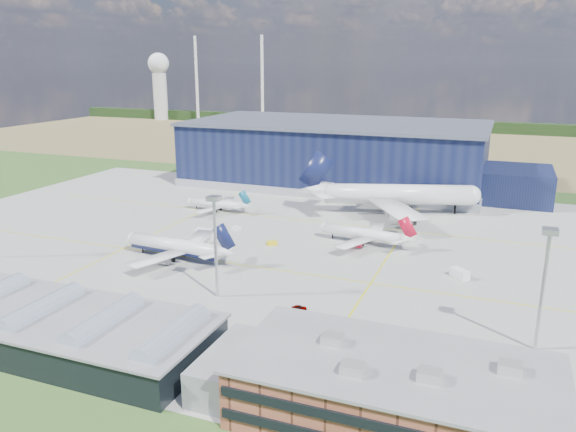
# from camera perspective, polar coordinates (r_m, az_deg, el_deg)

# --- Properties ---
(ground) EXTENTS (600.00, 600.00, 0.00)m
(ground) POSITION_cam_1_polar(r_m,az_deg,el_deg) (155.95, -5.21, -3.49)
(ground) COLOR #264B1C
(ground) RESTS_ON ground
(apron) EXTENTS (220.00, 160.00, 0.08)m
(apron) POSITION_cam_1_polar(r_m,az_deg,el_deg) (164.47, -3.66, -2.43)
(apron) COLOR gray
(apron) RESTS_ON ground
(farmland) EXTENTS (600.00, 220.00, 0.01)m
(farmland) POSITION_cam_1_polar(r_m,az_deg,el_deg) (361.45, 10.57, 7.22)
(farmland) COLOR olive
(farmland) RESTS_ON ground
(treeline) EXTENTS (600.00, 8.00, 8.00)m
(treeline) POSITION_cam_1_polar(r_m,az_deg,el_deg) (439.22, 12.63, 9.07)
(treeline) COLOR black
(treeline) RESTS_ON ground
(horizon_dressing) EXTENTS (440.20, 18.00, 70.00)m
(horizon_dressing) POSITION_cam_1_polar(r_m,az_deg,el_deg) (498.22, -10.16, 13.41)
(horizon_dressing) COLOR silver
(horizon_dressing) RESTS_ON ground
(hangar) EXTENTS (145.00, 62.00, 26.10)m
(hangar) POSITION_cam_1_polar(r_m,az_deg,el_deg) (238.45, 5.55, 6.04)
(hangar) COLOR #111638
(hangar) RESTS_ON ground
(ops_building) EXTENTS (46.00, 23.00, 10.90)m
(ops_building) POSITION_cam_1_polar(r_m,az_deg,el_deg) (85.85, 10.77, -17.08)
(ops_building) COLOR brown
(ops_building) RESTS_ON ground
(glass_concourse) EXTENTS (78.00, 23.00, 8.60)m
(glass_concourse) POSITION_cam_1_polar(r_m,az_deg,el_deg) (112.52, -22.26, -10.39)
(glass_concourse) COLOR black
(glass_concourse) RESTS_ON ground
(light_mast_center) EXTENTS (2.60, 2.60, 23.00)m
(light_mast_center) POSITION_cam_1_polar(r_m,az_deg,el_deg) (121.51, -7.43, -1.46)
(light_mast_center) COLOR #B1B2B8
(light_mast_center) RESTS_ON ground
(light_mast_east) EXTENTS (2.60, 2.60, 23.00)m
(light_mast_east) POSITION_cam_1_polar(r_m,az_deg,el_deg) (107.93, 24.66, -5.01)
(light_mast_east) COLOR #B1B2B8
(light_mast_east) RESTS_ON ground
(airliner_navy) EXTENTS (37.29, 36.59, 11.36)m
(airliner_navy) POSITION_cam_1_polar(r_m,az_deg,el_deg) (150.07, -11.46, -2.23)
(airliner_navy) COLOR white
(airliner_navy) RESTS_ON ground
(airliner_red) EXTENTS (34.19, 33.65, 9.74)m
(airliner_red) POSITION_cam_1_polar(r_m,az_deg,el_deg) (160.55, 7.57, -1.18)
(airliner_red) COLOR white
(airliner_red) RESTS_ON ground
(airliner_widebody) EXTENTS (78.78, 77.89, 20.56)m
(airliner_widebody) POSITION_cam_1_polar(r_m,az_deg,el_deg) (193.77, 11.08, 3.22)
(airliner_widebody) COLOR white
(airliner_widebody) RESTS_ON ground
(airliner_regional) EXTENTS (25.12, 24.58, 8.17)m
(airliner_regional) POSITION_cam_1_polar(r_m,az_deg,el_deg) (195.77, -7.33, 1.64)
(airliner_regional) COLOR white
(airliner_regional) RESTS_ON ground
(gse_tug_a) EXTENTS (3.15, 4.29, 1.61)m
(gse_tug_a) POSITION_cam_1_polar(r_m,az_deg,el_deg) (128.75, -17.91, -8.05)
(gse_tug_a) COLOR yellow
(gse_tug_a) RESTS_ON ground
(gse_tug_b) EXTENTS (3.33, 3.35, 1.23)m
(gse_tug_b) POSITION_cam_1_polar(r_m,az_deg,el_deg) (159.33, -1.65, -2.78)
(gse_tug_b) COLOR yellow
(gse_tug_b) RESTS_ON ground
(gse_van_a) EXTENTS (5.94, 2.89, 2.53)m
(gse_van_a) POSITION_cam_1_polar(r_m,az_deg,el_deg) (168.05, -8.40, -1.73)
(gse_van_a) COLOR white
(gse_van_a) RESTS_ON ground
(gse_van_b) EXTENTS (5.08, 5.00, 2.24)m
(gse_van_b) POSITION_cam_1_polar(r_m,az_deg,el_deg) (141.87, 17.05, -5.62)
(gse_van_b) COLOR white
(gse_van_b) RESTS_ON ground
(gse_cart_b) EXTENTS (3.13, 2.46, 1.20)m
(gse_cart_b) POSITION_cam_1_polar(r_m,az_deg,el_deg) (173.95, -5.25, -1.26)
(gse_cart_b) COLOR white
(gse_cart_b) RESTS_ON ground
(airstair) EXTENTS (2.93, 5.47, 3.33)m
(airstair) POSITION_cam_1_polar(r_m,az_deg,el_deg) (116.69, -13.53, -9.76)
(airstair) COLOR white
(airstair) RESTS_ON ground
(car_a) EXTENTS (3.46, 2.44, 1.09)m
(car_a) POSITION_cam_1_polar(r_m,az_deg,el_deg) (119.37, 1.13, -9.30)
(car_a) COLOR #99999E
(car_a) RESTS_ON ground
(car_b) EXTENTS (4.12, 1.77, 1.32)m
(car_b) POSITION_cam_1_polar(r_m,az_deg,el_deg) (106.87, 16.17, -13.04)
(car_b) COLOR #99999E
(car_b) RESTS_ON ground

